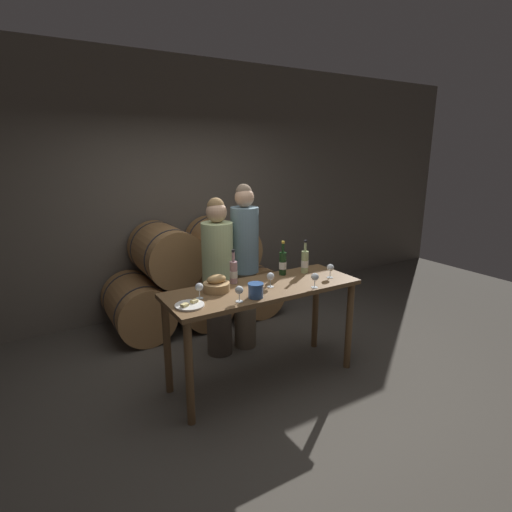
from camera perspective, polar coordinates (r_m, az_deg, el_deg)
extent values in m
plane|color=#4C473F|center=(3.94, 0.99, -17.04)|extent=(10.00, 10.00, 0.00)
cube|color=#60594F|center=(5.31, -11.48, 9.36)|extent=(10.00, 0.12, 3.20)
cylinder|color=#9E7042|center=(4.85, -16.52, -6.97)|extent=(0.66, 0.91, 0.66)
cylinder|color=#2D2D33|center=(4.59, -15.57, -8.17)|extent=(0.67, 0.02, 0.67)
cylinder|color=#2D2D33|center=(5.12, -17.37, -5.89)|extent=(0.67, 0.02, 0.67)
cylinder|color=#9E7042|center=(5.06, -8.52, -5.58)|extent=(0.66, 0.91, 0.66)
cylinder|color=#2D2D33|center=(4.81, -7.17, -6.64)|extent=(0.67, 0.02, 0.67)
cylinder|color=#2D2D33|center=(5.32, -9.74, -4.63)|extent=(0.67, 0.02, 0.67)
cylinder|color=#9E7042|center=(5.36, -1.31, -4.24)|extent=(0.66, 0.91, 0.66)
cylinder|color=#2D2D33|center=(5.13, 0.31, -5.15)|extent=(0.67, 0.02, 0.67)
cylinder|color=#2D2D33|center=(5.60, -2.79, -3.40)|extent=(0.67, 0.02, 0.67)
cylinder|color=#9E7042|center=(4.77, -12.82, 0.34)|extent=(0.66, 0.91, 0.66)
cylinder|color=#2D2D33|center=(4.50, -11.64, -0.45)|extent=(0.67, 0.02, 0.67)
cylinder|color=#2D2D33|center=(5.04, -13.88, 1.05)|extent=(0.67, 0.02, 0.67)
cylinder|color=#9E7042|center=(5.03, -4.95, 1.42)|extent=(0.66, 0.91, 0.66)
cylinder|color=#2D2D33|center=(4.78, -3.41, 0.73)|extent=(0.67, 0.02, 0.67)
cylinder|color=#2D2D33|center=(5.29, -6.34, 2.04)|extent=(0.67, 0.02, 0.67)
cylinder|color=brown|center=(3.20, -9.50, -16.23)|extent=(0.06, 0.06, 0.88)
cylinder|color=brown|center=(4.01, 13.15, -9.73)|extent=(0.06, 0.06, 0.88)
cylinder|color=brown|center=(3.62, -12.57, -12.49)|extent=(0.06, 0.06, 0.88)
cylinder|color=brown|center=(4.36, 8.48, -7.47)|extent=(0.06, 0.06, 0.88)
cube|color=brown|center=(3.55, 1.05, -4.67)|extent=(1.76, 0.63, 0.04)
cylinder|color=#4C4238|center=(4.22, -5.29, -8.86)|extent=(0.26, 0.26, 0.78)
cylinder|color=beige|center=(3.99, -5.53, 0.39)|extent=(0.31, 0.31, 0.62)
sphere|color=tan|center=(3.91, -5.68, 6.25)|extent=(0.21, 0.21, 0.21)
sphere|color=olive|center=(3.91, -5.78, 7.09)|extent=(0.17, 0.17, 0.17)
cylinder|color=#756651|center=(4.33, -1.56, -7.60)|extent=(0.24, 0.24, 0.85)
cylinder|color=gray|center=(4.10, -1.63, 2.30)|extent=(0.29, 0.29, 0.67)
sphere|color=tan|center=(4.03, -1.68, 8.36)|extent=(0.20, 0.20, 0.20)
sphere|color=#75604C|center=(4.04, -1.77, 9.14)|extent=(0.16, 0.16, 0.16)
cylinder|color=#193819|center=(3.85, 3.84, -1.08)|extent=(0.07, 0.07, 0.22)
cylinder|color=#193819|center=(3.81, 3.88, 1.17)|extent=(0.03, 0.03, 0.09)
cylinder|color=gold|center=(3.80, 3.90, 1.98)|extent=(0.03, 0.03, 0.02)
cylinder|color=white|center=(3.85, 3.84, -1.34)|extent=(0.07, 0.07, 0.07)
cylinder|color=#ADBC7F|center=(3.93, 6.99, -0.86)|extent=(0.07, 0.07, 0.22)
cylinder|color=#ADBC7F|center=(3.89, 7.06, 1.30)|extent=(0.03, 0.03, 0.09)
cylinder|color=black|center=(3.88, 7.08, 2.10)|extent=(0.03, 0.03, 0.02)
cylinder|color=white|center=(3.94, 6.98, -1.11)|extent=(0.07, 0.07, 0.07)
cylinder|color=#BC8E93|center=(3.60, -3.22, -2.36)|extent=(0.07, 0.07, 0.20)
cylinder|color=#BC8E93|center=(3.56, -3.25, -0.13)|extent=(0.03, 0.03, 0.09)
cylinder|color=black|center=(3.55, -3.26, 0.73)|extent=(0.03, 0.03, 0.02)
cylinder|color=white|center=(3.61, -3.21, -2.60)|extent=(0.07, 0.07, 0.06)
cylinder|color=#335693|center=(3.26, -0.04, -4.94)|extent=(0.12, 0.12, 0.12)
cylinder|color=#335693|center=(3.24, -0.04, -4.03)|extent=(0.13, 0.13, 0.01)
cylinder|color=tan|center=(3.43, -5.66, -4.40)|extent=(0.23, 0.23, 0.07)
ellipsoid|color=tan|center=(3.41, -5.69, -3.31)|extent=(0.17, 0.10, 0.08)
cylinder|color=white|center=(3.15, -9.47, -6.95)|extent=(0.23, 0.23, 0.01)
cube|color=beige|center=(3.17, -8.82, -6.38)|extent=(0.07, 0.06, 0.02)
cube|color=#E0CC7F|center=(3.11, -10.16, -6.92)|extent=(0.07, 0.06, 0.02)
cylinder|color=white|center=(3.29, -8.06, -6.00)|extent=(0.06, 0.06, 0.00)
cylinder|color=white|center=(3.28, -8.09, -5.42)|extent=(0.01, 0.01, 0.07)
sphere|color=white|center=(3.26, -8.13, -4.41)|extent=(0.07, 0.07, 0.07)
cylinder|color=white|center=(3.20, -2.40, -6.49)|extent=(0.06, 0.06, 0.00)
cylinder|color=white|center=(3.18, -2.41, -5.91)|extent=(0.01, 0.01, 0.07)
sphere|color=white|center=(3.16, -2.42, -4.86)|extent=(0.07, 0.07, 0.07)
cylinder|color=white|center=(3.53, 2.07, -4.40)|extent=(0.06, 0.06, 0.00)
cylinder|color=white|center=(3.52, 2.08, -3.86)|extent=(0.01, 0.01, 0.07)
sphere|color=white|center=(3.50, 2.09, -2.90)|extent=(0.07, 0.07, 0.07)
cylinder|color=white|center=(3.55, 8.37, -4.45)|extent=(0.06, 0.06, 0.00)
cylinder|color=white|center=(3.54, 8.39, -3.91)|extent=(0.01, 0.01, 0.07)
sphere|color=white|center=(3.52, 8.43, -2.96)|extent=(0.07, 0.07, 0.07)
cylinder|color=white|center=(3.84, 10.51, -3.02)|extent=(0.06, 0.06, 0.00)
cylinder|color=white|center=(3.83, 10.53, -2.52)|extent=(0.01, 0.01, 0.07)
sphere|color=white|center=(3.82, 10.58, -1.64)|extent=(0.07, 0.07, 0.07)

